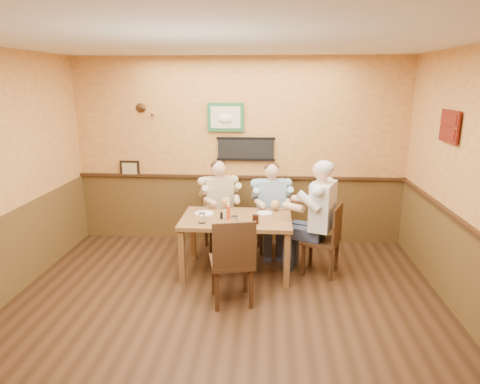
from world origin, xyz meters
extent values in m
plane|color=black|center=(0.00, 0.00, 0.00)|extent=(5.00, 5.00, 0.00)
cube|color=silver|center=(0.00, 0.00, 2.80)|extent=(5.00, 5.00, 0.02)
cube|color=#E39F4F|center=(0.00, 2.50, 1.40)|extent=(5.00, 0.02, 2.80)
cube|color=#E39F4F|center=(0.00, -2.50, 1.40)|extent=(5.00, 0.02, 2.80)
cube|color=brown|center=(0.00, 2.48, 0.50)|extent=(5.00, 0.02, 1.00)
cube|color=brown|center=(2.48, 0.00, 0.50)|extent=(0.02, 5.00, 1.00)
cube|color=black|center=(0.10, 2.46, 1.45)|extent=(0.88, 0.03, 0.34)
cube|color=#216134|center=(-0.20, 2.46, 1.92)|extent=(0.54, 0.03, 0.42)
cube|color=black|center=(-1.70, 2.46, 1.12)|extent=(0.30, 0.03, 0.26)
cube|color=#621310|center=(2.46, 1.05, 1.95)|extent=(0.03, 0.48, 0.36)
cube|color=brown|center=(0.05, 1.29, 0.72)|extent=(1.40, 0.90, 0.05)
cube|color=brown|center=(-0.59, 0.90, 0.35)|extent=(0.07, 0.07, 0.70)
cube|color=brown|center=(0.69, 0.90, 0.35)|extent=(0.07, 0.07, 0.70)
cube|color=brown|center=(-0.59, 1.68, 0.35)|extent=(0.07, 0.07, 0.70)
cube|color=brown|center=(0.69, 1.68, 0.35)|extent=(0.07, 0.07, 0.70)
cylinder|color=white|center=(-0.35, 1.04, 0.81)|extent=(0.10, 0.10, 0.13)
cylinder|color=silver|center=(0.06, 0.94, 0.81)|extent=(0.11, 0.11, 0.13)
cylinder|color=black|center=(0.30, 1.07, 0.80)|extent=(0.09, 0.09, 0.10)
cylinder|color=red|center=(-0.04, 1.20, 0.85)|extent=(0.05, 0.05, 0.19)
cylinder|color=white|center=(-0.10, 1.29, 0.80)|extent=(0.04, 0.04, 0.09)
cylinder|color=black|center=(-0.13, 1.22, 0.79)|extent=(0.04, 0.04, 0.08)
cylinder|color=white|center=(-0.38, 1.40, 0.76)|extent=(0.25, 0.25, 0.02)
cylinder|color=silver|center=(0.41, 1.48, 0.76)|extent=(0.26, 0.26, 0.01)
camera|label=1|loc=(0.47, -3.90, 2.44)|focal=32.00mm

